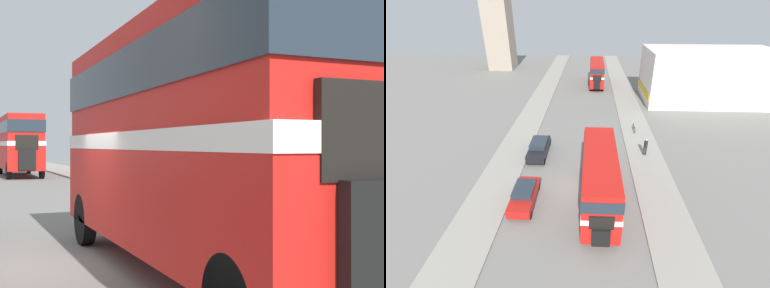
# 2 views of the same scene
# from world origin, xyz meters

# --- Properties ---
(ground_plane) EXTENTS (120.00, 120.00, 0.00)m
(ground_plane) POSITION_xyz_m (0.00, 0.00, 0.00)
(ground_plane) COLOR slate
(sidewalk_right) EXTENTS (3.50, 120.00, 0.12)m
(sidewalk_right) POSITION_xyz_m (6.75, 0.00, 0.06)
(sidewalk_right) COLOR gray
(sidewalk_right) RESTS_ON ground_plane
(sidewalk_left) EXTENTS (3.50, 120.00, 0.12)m
(sidewalk_left) POSITION_xyz_m (-6.75, 0.00, 0.06)
(sidewalk_left) COLOR gray
(sidewalk_left) RESTS_ON ground_plane
(double_decker_bus) EXTENTS (2.51, 9.40, 4.27)m
(double_decker_bus) POSITION_xyz_m (1.89, -1.59, 2.55)
(double_decker_bus) COLOR red
(double_decker_bus) RESTS_ON ground_plane
(bus_distant) EXTENTS (2.44, 9.62, 4.36)m
(bus_distant) POSITION_xyz_m (2.23, 30.68, 2.60)
(bus_distant) COLOR red
(bus_distant) RESTS_ON ground_plane
(car_parked_near) EXTENTS (1.68, 4.13, 1.42)m
(car_parked_near) POSITION_xyz_m (-3.78, -1.96, 0.74)
(car_parked_near) COLOR red
(car_parked_near) RESTS_ON ground_plane
(car_parked_mid) EXTENTS (1.74, 4.57, 1.49)m
(car_parked_mid) POSITION_xyz_m (-3.96, 5.24, 0.77)
(car_parked_mid) COLOR black
(car_parked_mid) RESTS_ON ground_plane
(pedestrian_walking) EXTENTS (0.37, 0.37, 1.82)m
(pedestrian_walking) POSITION_xyz_m (6.70, 5.46, 1.15)
(pedestrian_walking) COLOR #282833
(pedestrian_walking) RESTS_ON sidewalk_right
(bicycle_on_pavement) EXTENTS (0.05, 1.76, 0.78)m
(bicycle_on_pavement) POSITION_xyz_m (6.41, 10.97, 0.48)
(bicycle_on_pavement) COLOR black
(bicycle_on_pavement) RESTS_ON sidewalk_right
(shop_building_block) EXTENTS (18.88, 9.72, 7.68)m
(shop_building_block) POSITION_xyz_m (18.85, 22.84, 3.84)
(shop_building_block) COLOR silver
(shop_building_block) RESTS_ON ground_plane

